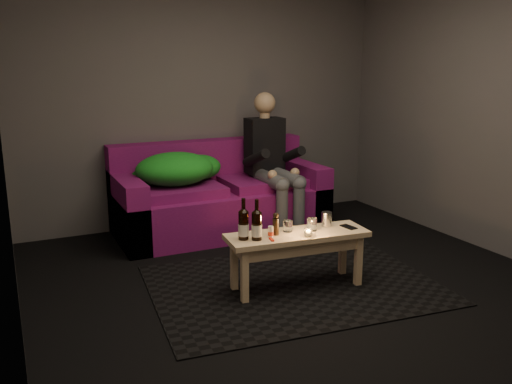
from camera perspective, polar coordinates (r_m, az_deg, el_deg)
floor at (r=4.15m, az=6.01°, el=-10.72°), size 4.50×4.50×0.00m
room at (r=4.20m, az=3.17°, el=12.70°), size 4.50×4.50×4.50m
rug at (r=4.31m, az=3.94°, el=-9.71°), size 2.32×1.78×0.01m
sofa at (r=5.58m, az=-3.92°, el=-0.78°), size 2.10×0.95×0.90m
green_blanket at (r=5.36m, az=-8.20°, el=2.39°), size 0.93×0.63×0.32m
person at (r=5.56m, az=1.69°, el=3.39°), size 0.38×0.87×1.40m
coffee_table at (r=4.14m, az=4.36°, el=-5.35°), size 1.12×0.45×0.45m
beer_bottle_a at (r=3.92m, az=-1.32°, el=-3.43°), size 0.08×0.08×0.31m
beer_bottle_b at (r=3.91m, az=0.07°, el=-3.50°), size 0.08×0.08×0.30m
salt_shaker at (r=3.99m, az=1.56°, el=-4.20°), size 0.05×0.05×0.08m
pepper_mill at (r=4.04m, az=2.09°, el=-3.65°), size 0.06×0.06×0.13m
tumbler_back at (r=4.13m, az=3.37°, el=-3.59°), size 0.09×0.09×0.08m
tealight at (r=4.04m, az=5.52°, el=-4.30°), size 0.06×0.06×0.05m
tumbler_front at (r=4.17m, az=5.91°, el=-3.40°), size 0.09×0.09×0.10m
steel_cup at (r=4.29m, az=7.44°, el=-2.83°), size 0.11×0.11×0.11m
smartphone at (r=4.29m, az=9.71°, el=-3.64°), size 0.09×0.15×0.01m
red_lighter at (r=3.93m, az=1.64°, el=-5.02°), size 0.03×0.07×0.01m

